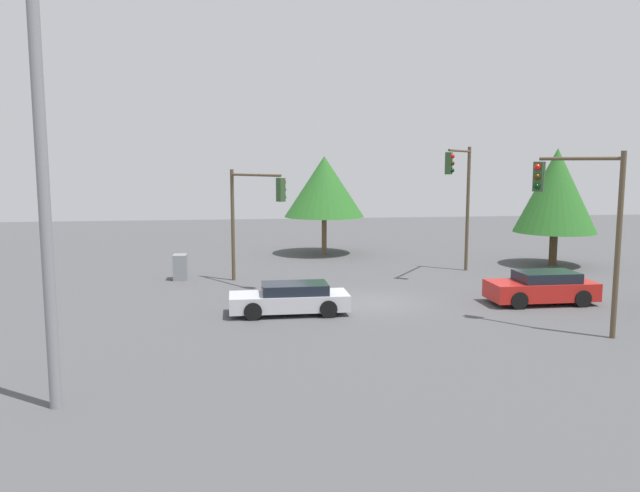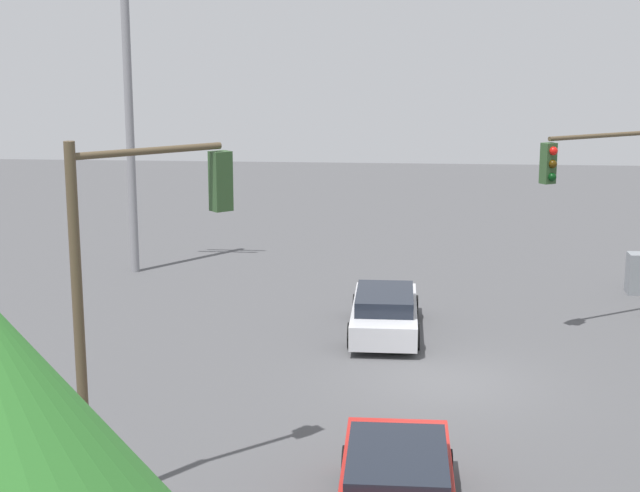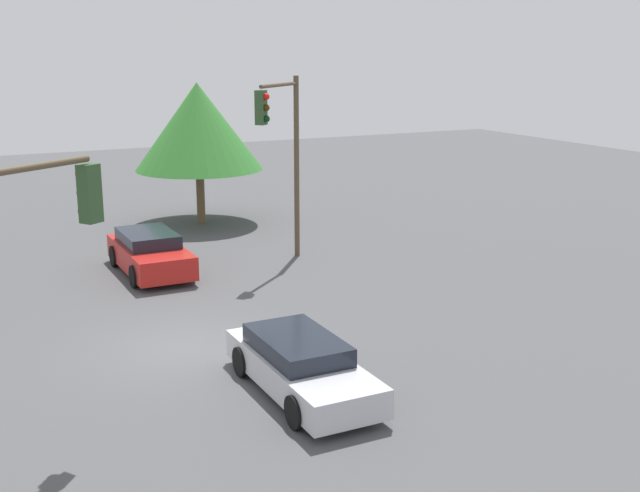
# 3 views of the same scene
# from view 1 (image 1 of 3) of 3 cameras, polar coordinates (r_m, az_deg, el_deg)

# --- Properties ---
(ground_plane) EXTENTS (80.00, 80.00, 0.00)m
(ground_plane) POSITION_cam_1_polar(r_m,az_deg,el_deg) (26.49, 4.80, -5.16)
(ground_plane) COLOR #4C4C4F
(sedan_red) EXTENTS (1.95, 4.40, 1.35)m
(sedan_red) POSITION_cam_1_polar(r_m,az_deg,el_deg) (27.69, 19.64, -3.61)
(sedan_red) COLOR red
(sedan_red) RESTS_ON ground_plane
(sedan_silver) EXTENTS (1.84, 4.60, 1.21)m
(sedan_silver) POSITION_cam_1_polar(r_m,az_deg,el_deg) (24.35, -2.73, -4.83)
(sedan_silver) COLOR silver
(sedan_silver) RESTS_ON ground_plane
(traffic_signal_main) EXTENTS (3.68, 2.62, 6.70)m
(traffic_signal_main) POSITION_cam_1_polar(r_m,az_deg,el_deg) (33.07, 12.78, 5.26)
(traffic_signal_main) COLOR brown
(traffic_signal_main) RESTS_ON ground_plane
(traffic_signal_cross) EXTENTS (3.56, 2.51, 5.53)m
(traffic_signal_cross) POSITION_cam_1_polar(r_m,az_deg,el_deg) (29.76, -6.18, 3.68)
(traffic_signal_cross) COLOR brown
(traffic_signal_cross) RESTS_ON ground_plane
(traffic_signal_aux) EXTENTS (2.36, 2.16, 6.24)m
(traffic_signal_aux) POSITION_cam_1_polar(r_m,az_deg,el_deg) (22.99, 23.05, 2.94)
(traffic_signal_aux) COLOR brown
(traffic_signal_aux) RESTS_ON ground_plane
(utility_pole_tall) EXTENTS (2.20, 0.28, 11.99)m
(utility_pole_tall) POSITION_cam_1_polar(r_m,az_deg,el_deg) (15.72, -24.17, 8.62)
(utility_pole_tall) COLOR gray
(utility_pole_tall) RESTS_ON ground_plane
(electrical_cabinet) EXTENTS (0.89, 0.66, 1.28)m
(electrical_cabinet) POSITION_cam_1_polar(r_m,az_deg,el_deg) (32.14, -12.66, -1.90)
(electrical_cabinet) COLOR gray
(electrical_cabinet) RESTS_ON ground_plane
(tree_right) EXTENTS (5.10, 5.10, 6.27)m
(tree_right) POSITION_cam_1_polar(r_m,az_deg,el_deg) (39.87, 0.39, 5.45)
(tree_right) COLOR brown
(tree_right) RESTS_ON ground_plane
(tree_corner) EXTENTS (4.59, 4.59, 6.67)m
(tree_corner) POSITION_cam_1_polar(r_m,az_deg,el_deg) (37.78, 20.78, 4.75)
(tree_corner) COLOR #4C3823
(tree_corner) RESTS_ON ground_plane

